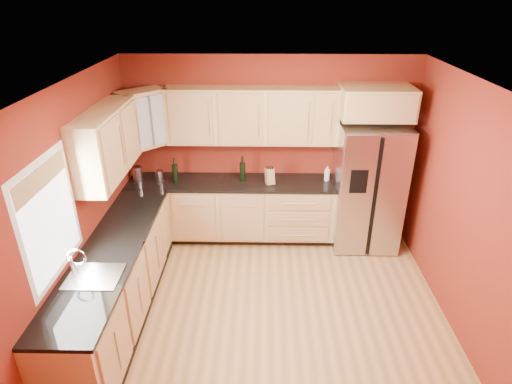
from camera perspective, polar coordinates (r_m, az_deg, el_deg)
floor at (r=5.09m, az=1.92°, el=-16.26°), size 4.00×4.00×0.00m
ceiling at (r=3.85m, az=2.50°, el=13.68°), size 4.00×4.00×0.00m
wall_back at (r=6.14m, az=1.88°, el=5.82°), size 4.00×0.04×2.60m
wall_left at (r=4.72m, az=-22.93°, el=-2.92°), size 0.04×4.00×2.60m
wall_right at (r=4.80m, az=26.84°, el=-3.27°), size 0.04×4.00×2.60m
base_cabinets_back at (r=6.24m, az=-3.27°, el=-2.54°), size 2.90×0.60×0.88m
base_cabinets_left at (r=5.06m, az=-18.05°, el=-11.57°), size 0.60×2.80×0.88m
countertop_back at (r=6.02m, az=-3.38°, el=1.26°), size 2.90×0.62×0.04m
countertop_left at (r=4.80m, az=-18.69°, el=-7.21°), size 0.62×2.80×0.04m
upper_cabinets_back at (r=5.82m, az=-0.53°, el=10.13°), size 2.30×0.33×0.75m
upper_cabinets_left at (r=5.07m, az=-19.21°, el=6.21°), size 0.33×1.35×0.75m
corner_upper_cabinet at (r=5.87m, az=-14.75°, el=9.43°), size 0.67×0.67×0.75m
over_fridge_cabinet at (r=5.81m, az=15.74°, el=11.45°), size 0.92×0.60×0.40m
refrigerator at (r=6.12m, az=14.60°, el=0.74°), size 0.90×0.75×1.78m
window at (r=4.21m, az=-25.77°, el=-3.22°), size 0.03×0.90×1.00m
sink_faucet at (r=4.33m, az=-21.06°, el=-8.90°), size 0.50×0.42×0.30m
canister_left at (r=6.20m, az=-15.50°, el=2.34°), size 0.17×0.17×0.22m
canister_right at (r=6.09m, az=-12.71°, el=2.04°), size 0.14×0.14×0.17m
wine_bottle_a at (r=6.01m, az=-10.76°, el=2.84°), size 0.10×0.10×0.36m
wine_bottle_b at (r=5.96m, az=-1.81°, el=3.14°), size 0.10×0.10×0.36m
knife_block at (r=5.89m, az=1.85°, el=2.10°), size 0.14×0.13×0.22m
soap_dispenser at (r=6.07m, az=9.45°, el=2.45°), size 0.08×0.08×0.21m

